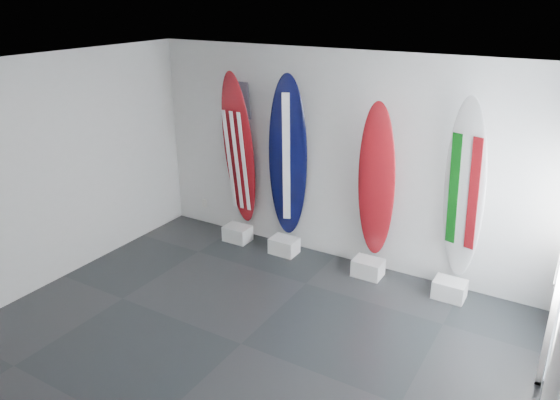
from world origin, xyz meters
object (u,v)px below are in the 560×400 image
Objects in this scene: surfboard_usa at (239,151)px; surfboard_italy at (464,192)px; surfboard_swiss at (376,183)px; surfboard_navy at (288,159)px.

surfboard_italy is at bearing 2.82° from surfboard_usa.
surfboard_usa reaches higher than surfboard_swiss.
surfboard_navy is 1.03× the size of surfboard_italy.
surfboard_italy is (1.12, 0.00, 0.08)m from surfboard_swiss.
surfboard_italy is (3.32, 0.00, -0.02)m from surfboard_usa.
surfboard_usa is 1.02× the size of surfboard_italy.
surfboard_usa is 2.20m from surfboard_swiss.
surfboard_italy is (2.47, 0.00, -0.04)m from surfboard_navy.
surfboard_navy is 1.35m from surfboard_swiss.
surfboard_usa is 1.10× the size of surfboard_swiss.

